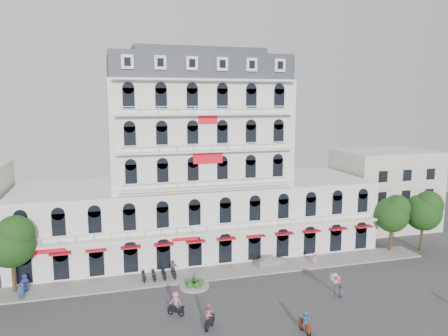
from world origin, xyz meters
TOP-DOWN VIEW (x-y plane):
  - ground at (0.00, 0.00)m, footprint 120.00×120.00m
  - sidewalk at (0.00, 9.00)m, footprint 53.00×4.00m
  - main_building at (0.00, 18.00)m, footprint 45.00×15.00m
  - flank_building_east at (30.00, 20.00)m, footprint 14.00×10.00m
  - traffic_island at (-3.00, 6.00)m, footprint 3.20×3.20m
  - parked_scooter_row at (-6.35, 8.80)m, footprint 4.40×1.80m
  - tree_west_inner at (-20.95, 9.48)m, footprint 4.76×4.76m
  - tree_east_inner at (24.05, 9.98)m, footprint 4.40×4.37m
  - tree_east_outer at (28.05, 8.98)m, footprint 4.65×4.65m
  - parked_car at (7.13, 9.50)m, footprint 4.13×2.20m
  - rider_southwest at (-3.50, -2.70)m, footprint 1.21×1.40m
  - rider_east at (4.14, -5.62)m, footprint 0.59×1.70m
  - rider_center at (-5.91, 0.42)m, footprint 1.43×1.24m
  - pedestrian_left at (-20.00, 9.50)m, footprint 1.04×0.77m
  - pedestrian_mid at (-4.64, 9.50)m, footprint 1.12×0.60m
  - pedestrian_right at (12.13, 8.12)m, footprint 1.20×1.08m
  - pedestrian_far at (-20.00, 7.43)m, footprint 0.81×0.67m
  - balloon_vendor at (10.26, -0.41)m, footprint 1.32×1.24m

SIDE VIEW (x-z plane):
  - ground at x=0.00m, z-range 0.00..0.00m
  - parked_scooter_row at x=-6.35m, z-range -0.55..0.55m
  - sidewalk at x=0.00m, z-range 0.00..0.16m
  - traffic_island at x=-3.00m, z-range -0.54..1.06m
  - parked_car at x=7.13m, z-range 0.00..1.34m
  - pedestrian_right at x=12.13m, z-range 0.00..1.61m
  - pedestrian_mid at x=-4.64m, z-range 0.00..1.82m
  - pedestrian_far at x=-20.00m, z-range 0.00..1.89m
  - pedestrian_left at x=-20.00m, z-range 0.00..1.94m
  - rider_east at x=4.14m, z-range -0.03..1.99m
  - rider_southwest at x=-3.50m, z-range 0.04..2.32m
  - rider_center at x=-5.91m, z-range 0.07..2.36m
  - balloon_vendor at x=10.26m, z-range 0.09..2.54m
  - tree_east_inner at x=24.05m, z-range 1.43..9.00m
  - tree_east_outer at x=28.05m, z-range 1.52..9.58m
  - tree_west_inner at x=-20.95m, z-range 1.56..9.81m
  - flank_building_east at x=30.00m, z-range 0.00..12.00m
  - main_building at x=0.00m, z-range -2.94..22.86m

